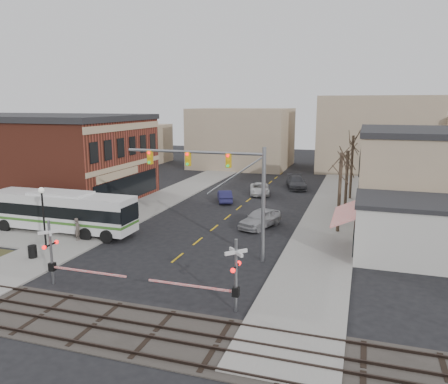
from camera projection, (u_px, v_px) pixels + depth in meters
The scene contains 22 objects.
ground at pixel (165, 268), 29.36m from camera, with size 160.00×160.00×0.00m, color black.
sidewalk_west at pixel (165, 198), 50.86m from camera, with size 5.00×60.00×0.12m, color gray.
sidewalk_east at pixel (332, 210), 45.13m from camera, with size 5.00×60.00×0.12m, color gray.
ballast_strip at pixel (96, 323), 21.90m from camera, with size 160.00×5.00×0.06m, color #332D28.
rail_tracks at pixel (96, 321), 21.88m from camera, with size 160.00×3.91×0.14m.
brick_building at pixel (15, 156), 51.45m from camera, with size 30.40×15.40×9.60m.
awning_shop at pixel (414, 229), 30.64m from camera, with size 9.74×6.20×4.30m.
tree_east_a at pixel (340, 193), 36.69m from camera, with size 0.28×0.28×6.75m.
tree_east_b at pixel (346, 183), 42.24m from camera, with size 0.28×0.28×6.30m.
tree_east_c at pixel (352, 167), 49.55m from camera, with size 0.28×0.28×7.20m.
transit_bus at pixel (62, 211), 37.02m from camera, with size 13.08×2.90×3.37m.
traffic_signal_mast at pixel (224, 178), 30.33m from camera, with size 10.33×0.30×8.00m.
rr_crossing_west at pixel (57, 254), 26.25m from camera, with size 5.60×1.36×4.00m.
rr_crossing_east at pixel (228, 275), 22.97m from camera, with size 5.60×1.36×4.00m.
street_lamp at pixel (43, 205), 32.32m from camera, with size 0.44×0.44×4.68m.
trash_bin at pixel (33, 252), 30.88m from camera, with size 0.60×0.60×0.88m, color black.
car_a at pixel (260, 218), 38.75m from camera, with size 1.96×4.86×1.66m, color #97979C.
car_b at pixel (225, 196), 48.80m from camera, with size 1.43×4.11×1.35m, color #1C1C46.
car_c at pixel (260, 189), 52.82m from camera, with size 2.24×4.86×1.35m, color silver.
car_d at pixel (296, 182), 56.54m from camera, with size 2.22×5.46×1.58m, color #45464B.
pedestrian_near at pixel (78, 229), 34.76m from camera, with size 0.66×0.43×1.81m, color #564C45.
pedestrian_far at pixel (107, 213), 40.01m from camera, with size 0.87×0.67×1.78m, color #2D2E4F.
Camera 1 is at (12.29, -25.19, 10.86)m, focal length 35.00 mm.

